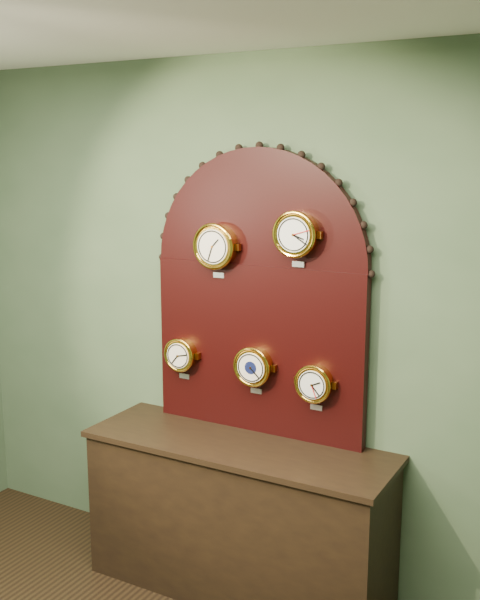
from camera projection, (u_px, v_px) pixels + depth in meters
The scene contains 8 objects.
wall_back at pixel (263, 325), 3.89m from camera, with size 4.00×4.00×0.00m, color #42573C.
shop_counter at pixel (238, 520), 3.86m from camera, with size 1.60×0.50×0.80m, color black.
display_board at pixel (259, 285), 3.81m from camera, with size 1.26×0.06×1.53m.
roman_clock at pixel (215, 246), 3.82m from camera, with size 0.25×0.08×0.30m.
arabic_clock at pixel (296, 234), 3.58m from camera, with size 0.23×0.08×0.28m.
hygrometer at pixel (181, 355), 4.05m from camera, with size 0.19×0.08×0.24m.
barometer at pixel (254, 366), 3.83m from camera, with size 0.21×0.08×0.27m.
tide_clock at pixel (314, 383), 3.67m from camera, with size 0.20×0.08×0.25m.
Camera 1 is at (1.74, -0.87, 2.29)m, focal length 43.86 mm.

